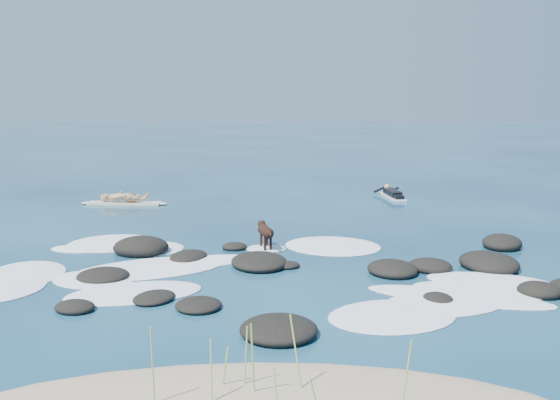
{
  "coord_description": "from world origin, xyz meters",
  "views": [
    {
      "loc": [
        0.17,
        -15.11,
        4.14
      ],
      "look_at": [
        0.61,
        4.0,
        0.9
      ],
      "focal_mm": 40.0,
      "sensor_mm": 36.0,
      "label": 1
    }
  ],
  "objects": [
    {
      "name": "reef_rocks",
      "position": [
        -0.09,
        -1.84,
        0.11
      ],
      "size": [
        15.04,
        7.91,
        0.6
      ],
      "color": "black",
      "rests_on": "ground"
    },
    {
      "name": "ground",
      "position": [
        0.0,
        0.0,
        0.0
      ],
      "size": [
        160.0,
        160.0,
        0.0
      ],
      "primitive_type": "plane",
      "color": "#0A2642",
      "rests_on": "ground"
    },
    {
      "name": "paddling_surfer_rig",
      "position": [
        5.31,
        9.82,
        0.15
      ],
      "size": [
        1.11,
        2.5,
        0.43
      ],
      "rotation": [
        0.0,
        0.0,
        1.66
      ],
      "color": "white",
      "rests_on": "ground"
    },
    {
      "name": "standing_surfer_rig",
      "position": [
        -5.23,
        8.39,
        0.75
      ],
      "size": [
        3.33,
        0.76,
        1.89
      ],
      "rotation": [
        0.0,
        0.0,
        -0.07
      ],
      "color": "beige",
      "rests_on": "ground"
    },
    {
      "name": "dune_grass",
      "position": [
        0.16,
        -7.86,
        0.66
      ],
      "size": [
        3.17,
        1.87,
        1.19
      ],
      "color": "#9AB055",
      "rests_on": "ground"
    },
    {
      "name": "dog",
      "position": [
        0.15,
        1.31,
        0.5
      ],
      "size": [
        0.49,
        1.17,
        0.76
      ],
      "rotation": [
        0.0,
        0.0,
        1.83
      ],
      "color": "black",
      "rests_on": "ground"
    },
    {
      "name": "breaking_foam",
      "position": [
        -0.65,
        -1.01,
        0.01
      ],
      "size": [
        14.03,
        8.64,
        0.12
      ],
      "color": "white",
      "rests_on": "ground"
    }
  ]
}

